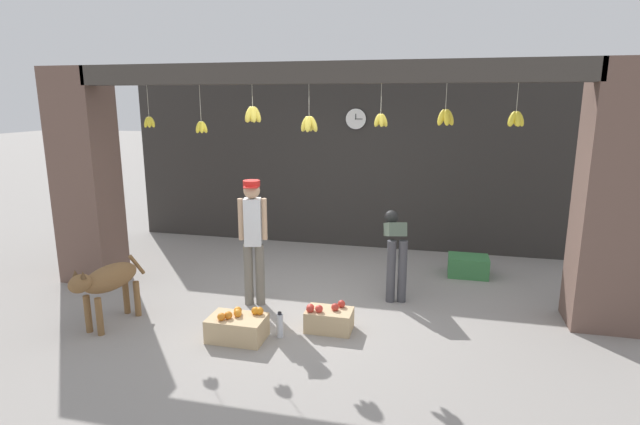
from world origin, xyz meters
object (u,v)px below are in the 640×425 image
(fruit_crate_oranges, at_px, (237,327))
(water_bottle, at_px, (280,325))
(dog, at_px, (107,281))
(worker_stooping, at_px, (395,244))
(fruit_crate_apples, at_px, (329,319))
(shopkeeper, at_px, (253,234))
(produce_box_green, at_px, (468,266))
(wall_clock, at_px, (356,119))

(fruit_crate_oranges, xyz_separation_m, water_bottle, (0.42, 0.15, -0.00))
(dog, distance_m, water_bottle, 1.97)
(worker_stooping, distance_m, fruit_crate_oranges, 2.25)
(worker_stooping, xyz_separation_m, fruit_crate_apples, (-0.59, -1.18, -0.55))
(dog, bearing_deg, shopkeeper, 135.76)
(dog, relative_size, shopkeeper, 0.66)
(dog, distance_m, produce_box_green, 4.75)
(fruit_crate_oranges, height_order, wall_clock, wall_clock)
(water_bottle, bearing_deg, shopkeeper, 126.80)
(fruit_crate_apples, bearing_deg, produce_box_green, 53.99)
(water_bottle, bearing_deg, fruit_crate_oranges, -160.37)
(shopkeeper, xyz_separation_m, worker_stooping, (1.63, 0.69, -0.21))
(fruit_crate_oranges, height_order, fruit_crate_apples, fruit_crate_oranges)
(produce_box_green, bearing_deg, fruit_crate_apples, -126.01)
(water_bottle, bearing_deg, fruit_crate_apples, 30.71)
(shopkeeper, distance_m, water_bottle, 1.22)
(water_bottle, distance_m, wall_clock, 4.04)
(wall_clock, bearing_deg, fruit_crate_oranges, -99.66)
(dog, height_order, water_bottle, dog)
(produce_box_green, xyz_separation_m, water_bottle, (-2.03, -2.43, -0.01))
(dog, distance_m, fruit_crate_apples, 2.46)
(worker_stooping, bearing_deg, fruit_crate_oranges, -145.83)
(dog, distance_m, worker_stooping, 3.40)
(shopkeeper, distance_m, worker_stooping, 1.79)
(fruit_crate_apples, relative_size, wall_clock, 1.43)
(worker_stooping, bearing_deg, water_bottle, -139.25)
(shopkeeper, height_order, wall_clock, wall_clock)
(fruit_crate_apples, xyz_separation_m, water_bottle, (-0.47, -0.28, 0.00))
(wall_clock, bearing_deg, produce_box_green, -30.19)
(worker_stooping, distance_m, fruit_crate_apples, 1.43)
(fruit_crate_apples, distance_m, water_bottle, 0.55)
(worker_stooping, relative_size, water_bottle, 3.65)
(fruit_crate_oranges, bearing_deg, fruit_crate_apples, 25.73)
(dog, xyz_separation_m, worker_stooping, (2.99, 1.62, 0.16))
(worker_stooping, xyz_separation_m, wall_clock, (-0.86, 2.04, 1.48))
(fruit_crate_oranges, relative_size, wall_clock, 1.69)
(produce_box_green, bearing_deg, worker_stooping, -134.81)
(wall_clock, bearing_deg, worker_stooping, -67.06)
(fruit_crate_apples, bearing_deg, shopkeeper, 155.12)
(shopkeeper, distance_m, wall_clock, 3.11)
(fruit_crate_apples, xyz_separation_m, wall_clock, (-0.27, 3.22, 2.03))
(fruit_crate_apples, relative_size, produce_box_green, 0.90)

